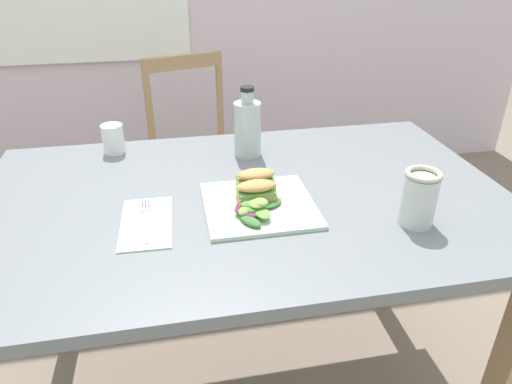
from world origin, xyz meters
name	(u,v)px	position (x,y,z in m)	size (l,w,h in m)	color
dining_table	(245,235)	(0.04, 0.11, 0.62)	(1.35, 0.85, 0.74)	slate
chair_wooden_far	(199,155)	(-0.02, 1.04, 0.45)	(0.50, 0.50, 0.87)	tan
plate_lunch	(259,205)	(0.06, 0.04, 0.74)	(0.26, 0.26, 0.01)	beige
sandwich_half_front	(256,191)	(0.06, 0.05, 0.78)	(0.10, 0.06, 0.06)	tan
sandwich_half_back	(256,180)	(0.07, 0.12, 0.78)	(0.10, 0.06, 0.06)	tan
salad_mixed_greens	(254,208)	(0.04, 0.00, 0.76)	(0.14, 0.16, 0.04)	#6B9E47
napkin_folded	(146,223)	(-0.21, 0.02, 0.74)	(0.11, 0.22, 0.00)	silver
fork_on_napkin	(146,218)	(-0.21, 0.04, 0.75)	(0.03, 0.19, 0.00)	silver
bottle_cold_brew	(248,131)	(0.09, 0.36, 0.82)	(0.08, 0.08, 0.21)	black
mason_jar_iced_tea	(419,200)	(0.40, -0.10, 0.80)	(0.08, 0.08, 0.13)	#995623
cup_extra_side	(113,139)	(-0.31, 0.45, 0.78)	(0.06, 0.06, 0.09)	white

